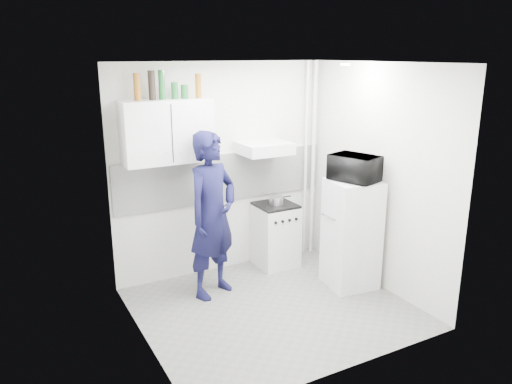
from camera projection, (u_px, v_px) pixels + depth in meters
name	position (u px, v px, depth m)	size (l,w,h in m)	color
floor	(273.00, 308.00, 5.45)	(2.80, 2.80, 0.00)	slate
ceiling	(275.00, 63.00, 4.75)	(2.80, 2.80, 0.00)	white
wall_back	(223.00, 169.00, 6.16)	(2.80, 2.80, 0.00)	beige
wall_left	(139.00, 214.00, 4.46)	(2.60, 2.60, 0.00)	beige
wall_right	(378.00, 178.00, 5.75)	(2.60, 2.60, 0.00)	beige
person	(212.00, 215.00, 5.55)	(0.69, 0.45, 1.89)	black
stove	(275.00, 236.00, 6.48)	(0.50, 0.50, 0.80)	silver
fridge	(351.00, 234.00, 5.84)	(0.53, 0.53, 1.29)	silver
stove_top	(276.00, 205.00, 6.36)	(0.48, 0.48, 0.03)	black
saucepan	(276.00, 201.00, 6.33)	(0.18, 0.18, 0.10)	silver
microwave	(355.00, 168.00, 5.63)	(0.36, 0.53, 0.29)	black
bottle_b	(137.00, 87.00, 5.25)	(0.07, 0.07, 0.29)	brown
bottle_c	(152.00, 85.00, 5.32)	(0.08, 0.08, 0.31)	black
bottle_d	(162.00, 85.00, 5.37)	(0.07, 0.07, 0.32)	#144C1E
canister_a	(175.00, 91.00, 5.45)	(0.07, 0.07, 0.18)	#144C1E
canister_b	(185.00, 92.00, 5.51)	(0.08, 0.08, 0.15)	#144C1E
bottle_e	(198.00, 86.00, 5.57)	(0.07, 0.07, 0.27)	brown
upper_cabinet	(167.00, 132.00, 5.52)	(1.00, 0.35, 0.70)	silver
range_hood	(264.00, 148.00, 6.08)	(0.60, 0.50, 0.14)	silver
backsplash	(223.00, 178.00, 6.17)	(2.74, 0.03, 0.60)	white
pipe_a	(313.00, 160.00, 6.69)	(0.05, 0.05, 2.60)	silver
pipe_b	(306.00, 161.00, 6.63)	(0.04, 0.04, 2.60)	silver
ceiling_spot_fixture	(345.00, 64.00, 5.39)	(0.10, 0.10, 0.02)	white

